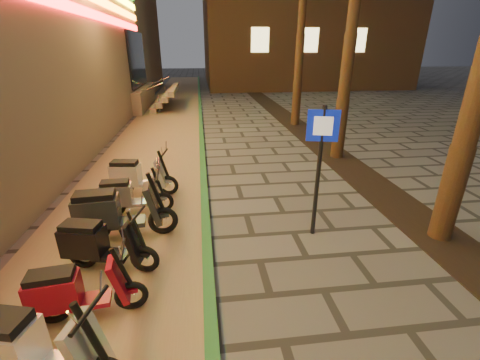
{
  "coord_description": "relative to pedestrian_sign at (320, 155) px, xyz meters",
  "views": [
    {
      "loc": [
        -0.91,
        -2.84,
        3.4
      ],
      "look_at": [
        -0.25,
        2.47,
        1.2
      ],
      "focal_mm": 24.0,
      "sensor_mm": 36.0,
      "label": 1
    }
  ],
  "objects": [
    {
      "name": "scooter_6",
      "position": [
        -3.83,
        -0.64,
        -1.15
      ],
      "size": [
        1.58,
        0.74,
        1.11
      ],
      "rotation": [
        0.0,
        0.0,
        -0.22
      ],
      "color": "black",
      "rests_on": "ground"
    },
    {
      "name": "scooter_8",
      "position": [
        -3.73,
        1.24,
        -1.17
      ],
      "size": [
        1.52,
        0.53,
        1.07
      ],
      "rotation": [
        0.0,
        0.0,
        0.07
      ],
      "color": "black",
      "rests_on": "ground"
    },
    {
      "name": "scooter_5",
      "position": [
        -3.86,
        -1.7,
        -1.18
      ],
      "size": [
        1.48,
        0.58,
        1.04
      ],
      "rotation": [
        0.0,
        0.0,
        0.13
      ],
      "color": "black",
      "rests_on": "ground"
    },
    {
      "name": "ground",
      "position": [
        -1.2,
        -2.43,
        -1.63
      ],
      "size": [
        120.0,
        120.0,
        0.0
      ],
      "primitive_type": "plane",
      "color": "#474442",
      "rests_on": "ground"
    },
    {
      "name": "planting_strip",
      "position": [
        2.4,
        2.57,
        -1.62
      ],
      "size": [
        1.2,
        40.0,
        0.02
      ],
      "primitive_type": "cube",
      "color": "black",
      "rests_on": "ground"
    },
    {
      "name": "pedestrian_sign",
      "position": [
        0.0,
        0.0,
        0.0
      ],
      "size": [
        0.54,
        0.16,
        2.52
      ],
      "rotation": [
        0.0,
        0.0,
        -0.24
      ],
      "color": "black",
      "rests_on": "ground"
    },
    {
      "name": "scooter_4",
      "position": [
        -3.98,
        -2.64,
        -1.09
      ],
      "size": [
        1.75,
        0.84,
        1.23
      ],
      "rotation": [
        0.0,
        0.0,
        -0.24
      ],
      "color": "black",
      "rests_on": "ground"
    },
    {
      "name": "green_curb",
      "position": [
        -2.1,
        7.57,
        -1.58
      ],
      "size": [
        0.18,
        60.0,
        0.1
      ],
      "primitive_type": "cube",
      "color": "#25652D",
      "rests_on": "ground"
    },
    {
      "name": "parking_strip",
      "position": [
        -3.8,
        7.57,
        -1.62
      ],
      "size": [
        3.4,
        60.0,
        0.01
      ],
      "primitive_type": "cube",
      "color": "#8C7251",
      "rests_on": "ground"
    },
    {
      "name": "scooter_9",
      "position": [
        -3.74,
        2.31,
        -1.13
      ],
      "size": [
        1.64,
        0.66,
        1.15
      ],
      "rotation": [
        0.0,
        0.0,
        -0.14
      ],
      "color": "black",
      "rests_on": "ground"
    },
    {
      "name": "scooter_7",
      "position": [
        -3.79,
        0.28,
        -1.06
      ],
      "size": [
        1.86,
        0.67,
        1.31
      ],
      "rotation": [
        0.0,
        0.0,
        0.09
      ],
      "color": "black",
      "rests_on": "ground"
    }
  ]
}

